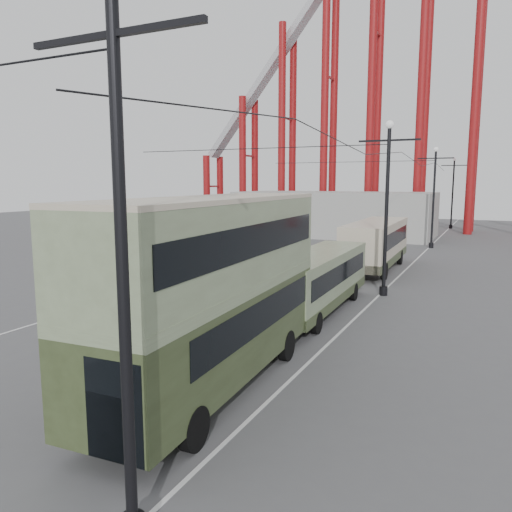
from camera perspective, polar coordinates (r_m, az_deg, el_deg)
The scene contains 12 objects.
ground at distance 15.42m, azimuth -23.26°, elevation -15.73°, with size 160.00×160.00×0.00m, color #505053.
road_markings at distance 31.67m, azimuth 3.42°, elevation -2.73°, with size 12.52×120.00×0.01m.
lamp_post_near at distance 8.21m, azimuth -15.89°, elevation 20.24°, with size 3.20×0.44×10.80m.
lamp_post_mid at distance 27.62m, azimuth 14.69°, elevation 5.14°, with size 3.20×0.44×9.32m.
lamp_post_far at distance 49.37m, azimuth 19.63°, elevation 6.27°, with size 3.20×0.44×9.32m.
lamp_post_distant at distance 71.28m, azimuth 21.55°, elevation 6.69°, with size 3.20×0.44×9.32m.
roller_coaster at distance 69.36m, azimuth 14.89°, elevation 22.18°, with size 52.95×5.00×55.48m.
fairground_shed at distance 58.66m, azimuth 8.91°, elevation 4.79°, with size 22.00×10.00×5.00m, color #9F9E99.
double_decker_bus at distance 14.70m, azimuth -4.78°, elevation -3.10°, with size 3.19×10.77×5.72m.
single_decker_green at distance 23.81m, azimuth 7.06°, elevation -2.59°, with size 2.52×10.10×2.84m.
single_decker_cream at distance 36.01m, azimuth 13.55°, elevation 1.48°, with size 3.03×11.01×3.40m.
pedestrian at distance 18.45m, azimuth -7.80°, elevation -7.80°, with size 0.73×0.48×2.00m, color black.
Camera 1 is at (10.85, -9.07, 6.14)m, focal length 35.00 mm.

